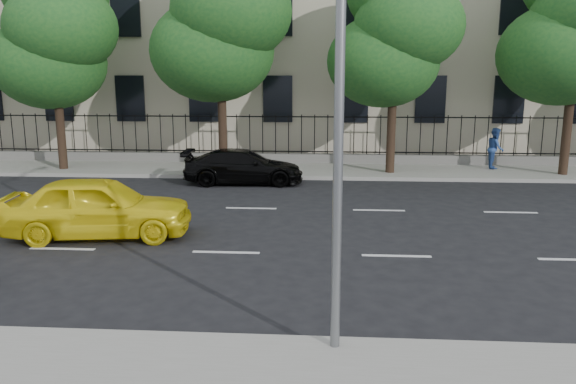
{
  "coord_description": "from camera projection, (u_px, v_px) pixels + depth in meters",
  "views": [
    {
      "loc": [
        2.33,
        -10.08,
        4.12
      ],
      "look_at": [
        1.44,
        3.0,
        1.38
      ],
      "focal_mm": 35.0,
      "sensor_mm": 36.0,
      "label": 1
    }
  ],
  "objects": [
    {
      "name": "tree_d",
      "position": [
        395.0,
        31.0,
        22.37
      ],
      "size": [
        5.34,
        4.94,
        8.84
      ],
      "color": "#382619",
      "rests_on": "far_sidewalk"
    },
    {
      "name": "ground",
      "position": [
        203.0,
        292.0,
        10.84
      ],
      "size": [
        120.0,
        120.0,
        0.0
      ],
      "primitive_type": "plane",
      "color": "black",
      "rests_on": "ground"
    },
    {
      "name": "yellow_taxi",
      "position": [
        99.0,
        207.0,
        14.41
      ],
      "size": [
        4.91,
        2.51,
        1.6
      ],
      "primitive_type": "imported",
      "rotation": [
        0.0,
        0.0,
        1.71
      ],
      "color": "yellow",
      "rests_on": "ground"
    },
    {
      "name": "tree_c",
      "position": [
        222.0,
        17.0,
        22.71
      ],
      "size": [
        5.89,
        5.5,
        9.8
      ],
      "color": "#382619",
      "rests_on": "far_sidewalk"
    },
    {
      "name": "black_sedan",
      "position": [
        243.0,
        167.0,
        21.61
      ],
      "size": [
        4.68,
        2.12,
        1.33
      ],
      "primitive_type": "imported",
      "rotation": [
        0.0,
        0.0,
        1.63
      ],
      "color": "black",
      "rests_on": "ground"
    },
    {
      "name": "street_light",
      "position": [
        340.0,
        1.0,
        7.9
      ],
      "size": [
        0.25,
        3.32,
        8.05
      ],
      "color": "slate",
      "rests_on": "near_sidewalk"
    },
    {
      "name": "tree_b",
      "position": [
        55.0,
        33.0,
        23.29
      ],
      "size": [
        5.53,
        5.12,
        8.97
      ],
      "color": "#382619",
      "rests_on": "far_sidewalk"
    },
    {
      "name": "iron_fence",
      "position": [
        276.0,
        151.0,
        26.04
      ],
      "size": [
        30.0,
        0.5,
        2.2
      ],
      "color": "slate",
      "rests_on": "far_sidewalk"
    },
    {
      "name": "pedestrian_far",
      "position": [
        495.0,
        148.0,
        24.18
      ],
      "size": [
        0.81,
        0.96,
        1.76
      ],
      "primitive_type": "imported",
      "rotation": [
        0.0,
        0.0,
        1.39
      ],
      "color": "#2C4D92",
      "rests_on": "far_sidewalk"
    },
    {
      "name": "far_sidewalk",
      "position": [
        272.0,
        169.0,
        24.5
      ],
      "size": [
        60.0,
        4.0,
        0.15
      ],
      "primitive_type": "cube",
      "color": "gray",
      "rests_on": "ground"
    },
    {
      "name": "lane_markings",
      "position": [
        240.0,
        227.0,
        15.48
      ],
      "size": [
        49.6,
        4.62,
        0.01
      ],
      "primitive_type": null,
      "color": "silver",
      "rests_on": "ground"
    }
  ]
}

